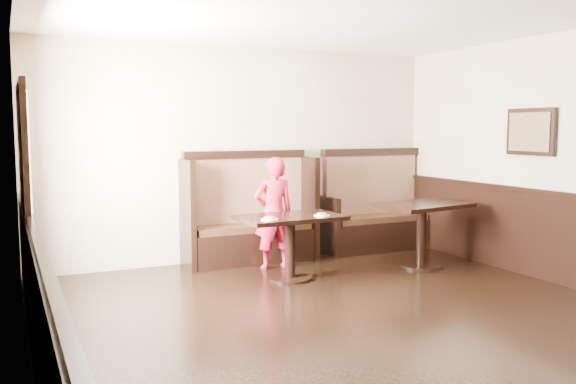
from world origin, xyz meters
TOP-DOWN VIEW (x-y plane):
  - ground at (0.00, 0.00)m, footprint 7.00×7.00m
  - room_shell at (-0.30, 0.28)m, footprint 7.00×7.00m
  - booth_main at (0.00, 3.30)m, footprint 1.75×0.72m
  - booth_neighbor at (1.95, 3.29)m, footprint 1.65×0.72m
  - table_main at (0.07, 2.18)m, footprint 1.20×0.78m
  - table_neighbor at (1.85, 2.07)m, footprint 1.27×0.94m
  - child at (0.13, 2.79)m, footprint 0.53×0.37m
  - pizza_plate_left at (-0.27, 1.99)m, footprint 0.19×0.19m
  - pizza_plate_right at (0.39, 2.01)m, footprint 0.19×0.19m

SIDE VIEW (x-z plane):
  - ground at x=0.00m, z-range 0.00..0.00m
  - booth_neighbor at x=1.95m, z-range -0.24..1.21m
  - booth_main at x=0.00m, z-range -0.20..1.25m
  - table_main at x=0.07m, z-range 0.20..0.95m
  - table_neighbor at x=1.85m, z-range 0.20..1.01m
  - room_shell at x=-0.30m, z-range -2.83..4.17m
  - child at x=0.13m, z-range 0.00..1.39m
  - pizza_plate_right at x=0.39m, z-range 0.74..0.78m
  - pizza_plate_left at x=-0.27m, z-range 0.74..0.78m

